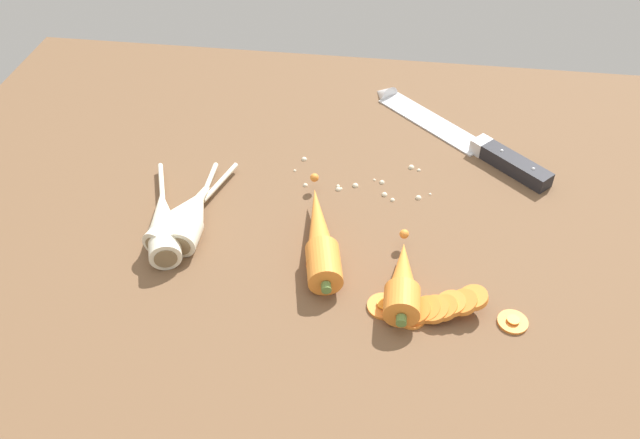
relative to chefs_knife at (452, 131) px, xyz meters
The scene contains 11 objects.
ground_plane 28.26cm from the chefs_knife, 128.37° to the right, with size 120.00×90.00×4.00cm, color brown.
chefs_knife is the anchor object (origin of this frame).
whole_carrot 32.65cm from the chefs_knife, 121.08° to the right, with size 7.57×21.28×4.20cm.
whole_carrot_second 34.67cm from the chefs_knife, 100.56° to the right, with size 4.28×15.08×4.20cm.
parsnip_front 42.84cm from the chefs_knife, 142.62° to the right, with size 4.02×18.12×4.00cm.
parsnip_mid_left 43.79cm from the chefs_knife, 143.20° to the right, with size 7.98×19.48×4.00cm.
parsnip_mid_right 46.63cm from the chefs_knife, 143.14° to the right, with size 9.23×19.89×4.00cm.
carrot_slice_stack 36.80cm from the chefs_knife, 93.08° to the right, with size 10.23×5.69×3.57cm.
carrot_slice_stray_near 37.46cm from the chefs_knife, 102.76° to the right, with size 3.93×3.93×0.70cm.
carrot_slice_stray_mid 37.47cm from the chefs_knife, 80.15° to the right, with size 3.48×3.48×0.70cm.
mince_crumbs 18.10cm from the chefs_knife, 130.38° to the right, with size 20.07×8.57×0.89cm.
Camera 1 is at (8.47, -64.59, 58.55)cm, focal length 36.64 mm.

